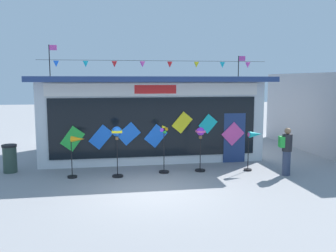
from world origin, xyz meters
The scene contains 9 objects.
ground_plane centered at (0.00, 0.00, 0.00)m, with size 80.00×80.00×0.00m, color gray.
kite_shop_building centered at (0.53, 5.52, 1.75)m, with size 9.33×5.57×4.81m.
wind_spinner_far_left centered at (-2.38, 1.87, 1.01)m, with size 0.63×0.33×1.44m.
wind_spinner_left centered at (-1.00, 1.71, 1.35)m, with size 0.38×0.38×1.76m.
wind_spinner_center_left centered at (0.67, 1.98, 0.86)m, with size 0.37×0.37×1.73m.
wind_spinner_center_right centered at (2.01, 1.99, 1.17)m, with size 0.38×0.38×1.63m.
wind_spinner_right centered at (4.00, 1.79, 1.15)m, with size 0.70×0.31×1.47m.
person_near_camera centered at (4.85, 0.97, 0.89)m, with size 0.46×0.34×1.68m.
trash_bin centered at (-4.82, 2.97, 0.52)m, with size 0.52×0.52×1.02m.
Camera 1 is at (-1.28, -10.49, 3.35)m, focal length 38.37 mm.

